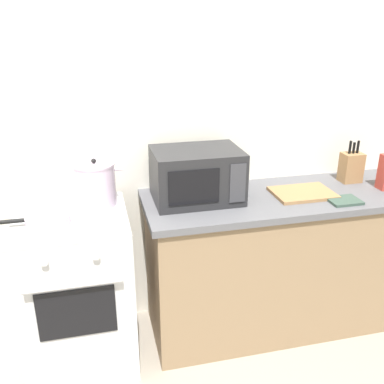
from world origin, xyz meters
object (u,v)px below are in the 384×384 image
Objects in this scene: microwave at (197,175)px; knife_block at (351,167)px; cutting_board at (303,193)px; oven_mitt at (344,201)px; frying_pan at (46,220)px; stock_pot at (96,184)px; stove at (78,289)px.

microwave is 1.83× the size of knife_block.
oven_mitt is (0.18, -0.16, -0.00)m from cutting_board.
cutting_board is at bearing 138.47° from oven_mitt.
frying_pan is at bearing -177.40° from cutting_board.
stock_pot reaches higher than oven_mitt.
knife_block is at bearing 4.59° from stove.
knife_block reaches higher than frying_pan.
frying_pan is at bearing -173.70° from knife_block.
stock_pot is 1.61m from knife_block.
cutting_board is at bearing -6.97° from microwave.
stove is 1.43m from cutting_board.
stock_pot and knife_block have the same top height.
frying_pan is at bearing -170.12° from microwave.
cutting_board is (1.47, 0.07, -0.02)m from frying_pan.
oven_mitt is (-0.22, -0.30, -0.09)m from knife_block.
stock_pot reaches higher than cutting_board.
stock_pot is at bearing 173.51° from cutting_board.
stock_pot is 1.13× the size of knife_block.
oven_mitt is (0.82, -0.24, -0.14)m from microwave.
frying_pan is 1.47m from cutting_board.
stock_pot is 0.62× the size of microwave.
cutting_board is 2.00× the size of oven_mitt.
stock_pot is 1.22m from cutting_board.
frying_pan is 0.85× the size of microwave.
oven_mitt is at bearing -12.09° from stock_pot.
oven_mitt is (1.65, -0.09, -0.02)m from frying_pan.
knife_block reaches higher than oven_mitt.
knife_block is at bearing 53.45° from oven_mitt.
cutting_board is 1.32× the size of knife_block.
stove is 0.50m from frying_pan.
microwave is 2.78× the size of oven_mitt.
frying_pan is (-0.26, -0.20, -0.10)m from stock_pot.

